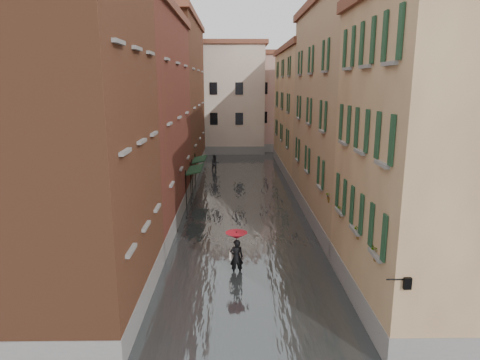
{
  "coord_description": "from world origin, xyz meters",
  "views": [
    {
      "loc": [
        -0.63,
        -17.29,
        8.62
      ],
      "look_at": [
        -0.28,
        7.44,
        3.0
      ],
      "focal_mm": 32.0,
      "sensor_mm": 36.0,
      "label": 1
    }
  ],
  "objects": [
    {
      "name": "floodwater",
      "position": [
        0.0,
        13.0,
        0.1
      ],
      "size": [
        10.0,
        60.0,
        0.2
      ],
      "primitive_type": "cube",
      "color": "#454A4C",
      "rests_on": "ground"
    },
    {
      "name": "ground",
      "position": [
        0.0,
        0.0,
        0.0
      ],
      "size": [
        120.0,
        120.0,
        0.0
      ],
      "primitive_type": "plane",
      "color": "#535255",
      "rests_on": "ground"
    },
    {
      "name": "building_left_mid",
      "position": [
        -7.0,
        9.0,
        6.25
      ],
      "size": [
        6.0,
        14.0,
        12.5
      ],
      "primitive_type": "cube",
      "color": "maroon",
      "rests_on": "ground"
    },
    {
      "name": "window_planters",
      "position": [
        4.12,
        -0.81,
        3.51
      ],
      "size": [
        0.59,
        7.84,
        0.84
      ],
      "color": "#A06234",
      "rests_on": "ground"
    },
    {
      "name": "building_right_near",
      "position": [
        7.0,
        -2.0,
        5.75
      ],
      "size": [
        6.0,
        8.0,
        11.5
      ],
      "primitive_type": "cube",
      "color": "#916D4B",
      "rests_on": "ground"
    },
    {
      "name": "pedestrian_main",
      "position": [
        -0.53,
        0.9,
        1.28
      ],
      "size": [
        1.02,
        1.02,
        2.06
      ],
      "color": "black",
      "rests_on": "ground"
    },
    {
      "name": "building_right_far",
      "position": [
        7.0,
        24.0,
        5.75
      ],
      "size": [
        6.0,
        16.0,
        11.5
      ],
      "primitive_type": "cube",
      "color": "#916D4B",
      "rests_on": "ground"
    },
    {
      "name": "building_left_far",
      "position": [
        -7.0,
        24.0,
        7.0
      ],
      "size": [
        6.0,
        16.0,
        14.0
      ],
      "primitive_type": "cube",
      "color": "brown",
      "rests_on": "ground"
    },
    {
      "name": "awning_near",
      "position": [
        -3.48,
        12.93,
        2.47
      ],
      "size": [
        1.09,
        3.24,
        2.8
      ],
      "color": "#17341E",
      "rests_on": "ground"
    },
    {
      "name": "awning_far",
      "position": [
        -3.49,
        17.11,
        2.47
      ],
      "size": [
        1.09,
        2.94,
        2.8
      ],
      "color": "#17341E",
      "rests_on": "ground"
    },
    {
      "name": "pedestrian_far",
      "position": [
        -2.5,
        24.18,
        0.88
      ],
      "size": [
        1.02,
        0.89,
        1.76
      ],
      "primitive_type": "imported",
      "rotation": [
        0.0,
        0.0,
        0.31
      ],
      "color": "black",
      "rests_on": "ground"
    },
    {
      "name": "building_end_pink",
      "position": [
        6.0,
        40.0,
        6.0
      ],
      "size": [
        10.0,
        9.0,
        12.0
      ],
      "primitive_type": "cube",
      "color": "#AA7D77",
      "rests_on": "ground"
    },
    {
      "name": "building_end_cream",
      "position": [
        -3.0,
        38.0,
        6.5
      ],
      "size": [
        12.0,
        9.0,
        13.0
      ],
      "primitive_type": "cube",
      "color": "beige",
      "rests_on": "ground"
    },
    {
      "name": "building_right_mid",
      "position": [
        7.0,
        9.0,
        6.5
      ],
      "size": [
        6.0,
        14.0,
        13.0
      ],
      "primitive_type": "cube",
      "color": "#967C5B",
      "rests_on": "ground"
    },
    {
      "name": "building_left_near",
      "position": [
        -7.0,
        -2.0,
        6.5
      ],
      "size": [
        6.0,
        8.0,
        13.0
      ],
      "primitive_type": "cube",
      "color": "brown",
      "rests_on": "ground"
    },
    {
      "name": "wall_lantern",
      "position": [
        4.33,
        -6.0,
        3.01
      ],
      "size": [
        0.71,
        0.22,
        0.35
      ],
      "color": "black",
      "rests_on": "ground"
    }
  ]
}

